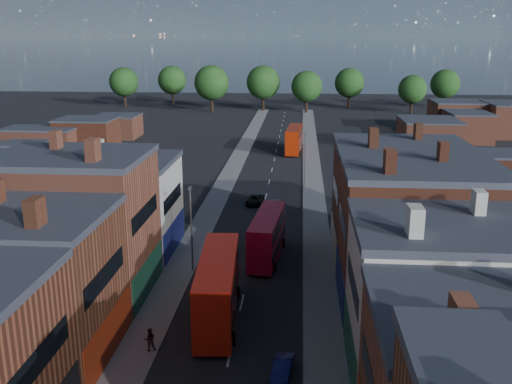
% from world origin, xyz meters
% --- Properties ---
extents(pavement_west, '(3.00, 200.00, 0.12)m').
position_xyz_m(pavement_west, '(-6.50, 50.00, 0.06)').
color(pavement_west, gray).
rests_on(pavement_west, ground).
extents(pavement_east, '(3.00, 200.00, 0.12)m').
position_xyz_m(pavement_east, '(6.50, 50.00, 0.06)').
color(pavement_east, gray).
rests_on(pavement_east, ground).
extents(lamp_post_2, '(0.25, 0.70, 8.12)m').
position_xyz_m(lamp_post_2, '(-5.20, 30.00, 4.70)').
color(lamp_post_2, slate).
rests_on(lamp_post_2, ground).
extents(lamp_post_3, '(0.25, 0.70, 8.12)m').
position_xyz_m(lamp_post_3, '(5.20, 60.00, 4.70)').
color(lamp_post_3, slate).
rests_on(lamp_post_3, ground).
extents(bus_0, '(3.50, 11.78, 5.02)m').
position_xyz_m(bus_0, '(-1.50, 20.94, 2.71)').
color(bus_0, '#BA190A').
rests_on(bus_0, ground).
extents(bus_1, '(3.26, 10.40, 4.42)m').
position_xyz_m(bus_1, '(1.50, 33.85, 2.38)').
color(bus_1, red).
rests_on(bus_1, ground).
extents(bus_2, '(3.28, 11.03, 4.70)m').
position_xyz_m(bus_2, '(3.37, 86.79, 2.54)').
color(bus_2, '#A72107').
rests_on(bus_2, ground).
extents(car_1, '(1.55, 3.43, 1.09)m').
position_xyz_m(car_1, '(3.65, 13.80, 0.55)').
color(car_1, '#131656').
rests_on(car_1, ground).
extents(car_2, '(2.36, 4.35, 1.16)m').
position_xyz_m(car_2, '(-1.20, 52.30, 0.58)').
color(car_2, black).
rests_on(car_2, ground).
extents(car_3, '(1.85, 4.42, 1.27)m').
position_xyz_m(car_3, '(1.30, 48.23, 0.64)').
color(car_3, silver).
rests_on(car_3, ground).
extents(ped_1, '(0.91, 0.67, 1.66)m').
position_xyz_m(ped_1, '(-5.56, 16.02, 0.95)').
color(ped_1, '#391B16').
rests_on(ped_1, pavement_west).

